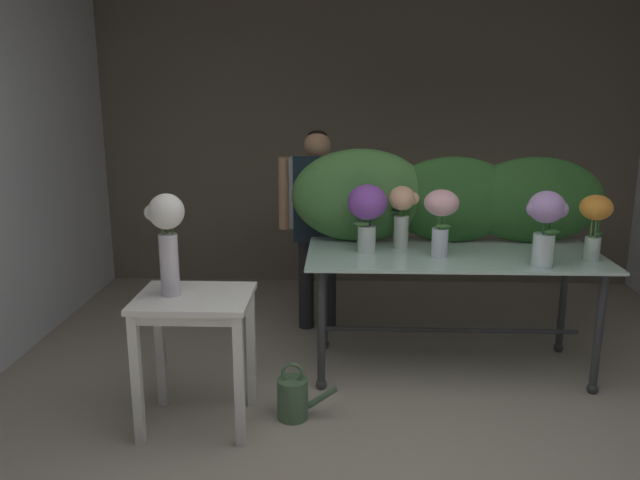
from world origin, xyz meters
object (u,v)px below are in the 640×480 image
display_table_glass (452,272)px  watering_can (293,398)px  vase_sunset_anemones (595,218)px  vase_peach_stock (402,210)px  florist (317,209)px  vase_white_roses_tall (167,235)px  vase_lilac_roses (546,221)px  side_table_white (195,317)px  vase_violet_ranunculus (367,209)px  vase_blush_dahlias (441,214)px

display_table_glass → watering_can: display_table_glass is taller
vase_sunset_anemones → vase_peach_stock: size_ratio=0.99×
florist → watering_can: (-0.08, -1.43, -0.83)m
vase_peach_stock → vase_white_roses_tall: size_ratio=0.75×
vase_lilac_roses → watering_can: 1.81m
vase_sunset_anemones → side_table_white: bearing=-165.2°
vase_violet_ranunculus → vase_white_roses_tall: vase_white_roses_tall is taller
vase_peach_stock → watering_can: bearing=-128.9°
vase_sunset_anemones → vase_blush_dahlias: (-0.93, 0.06, 0.01)m
vase_blush_dahlias → watering_can: bearing=-146.0°
vase_peach_stock → display_table_glass: bearing=-22.1°
vase_blush_dahlias → vase_violet_ranunculus: (-0.46, 0.09, 0.01)m
display_table_glass → vase_lilac_roses: size_ratio=4.13×
vase_blush_dahlias → watering_can: size_ratio=1.23×
side_table_white → florist: size_ratio=0.49×
display_table_glass → vase_violet_ranunculus: 0.70m
vase_white_roses_tall → display_table_glass: bearing=25.0°
vase_blush_dahlias → vase_white_roses_tall: bearing=-156.3°
vase_blush_dahlias → vase_lilac_roses: bearing=-20.0°
display_table_glass → vase_sunset_anemones: (0.83, -0.15, 0.40)m
vase_blush_dahlias → vase_white_roses_tall: vase_white_roses_tall is taller
side_table_white → florist: bearing=67.9°
watering_can → display_table_glass: bearing=34.8°
vase_peach_stock → vase_white_roses_tall: 1.61m
vase_peach_stock → watering_can: vase_peach_stock is taller
vase_violet_ranunculus → side_table_white: bearing=-141.2°
vase_blush_dahlias → vase_violet_ranunculus: 0.47m
vase_sunset_anemones → watering_can: (-1.83, -0.55, -0.96)m
vase_sunset_anemones → vase_violet_ranunculus: bearing=173.9°
vase_lilac_roses → vase_blush_dahlias: vase_lilac_roses is taller
vase_violet_ranunculus → watering_can: 1.27m
vase_blush_dahlias → display_table_glass: bearing=41.2°
florist → vase_sunset_anemones: 1.96m
vase_blush_dahlias → vase_violet_ranunculus: vase_violet_ranunculus is taller
vase_white_roses_tall → watering_can: 1.18m
display_table_glass → florist: (-0.92, 0.73, 0.27)m
side_table_white → vase_blush_dahlias: 1.64m
vase_sunset_anemones → vase_lilac_roses: size_ratio=0.90×
display_table_glass → florist: size_ratio=1.22×
vase_sunset_anemones → florist: bearing=153.3°
florist → vase_lilac_roses: (1.40, -1.04, 0.14)m
vase_peach_stock → vase_violet_ranunculus: (-0.24, -0.13, 0.03)m
vase_violet_ranunculus → vase_white_roses_tall: bearing=-144.6°
side_table_white → vase_violet_ranunculus: bearing=38.8°
display_table_glass → florist: 1.21m
vase_sunset_anemones → vase_violet_ranunculus: (-1.40, 0.15, 0.02)m
display_table_glass → vase_blush_dahlias: (-0.11, -0.09, 0.41)m
side_table_white → florist: (0.61, 1.51, 0.31)m
florist → vase_blush_dahlias: bearing=-45.4°
display_table_glass → vase_violet_ranunculus: vase_violet_ranunculus is taller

